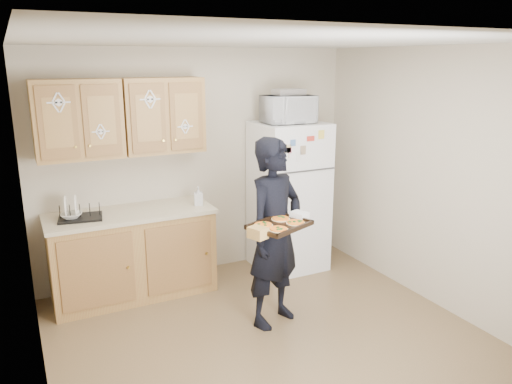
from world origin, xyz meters
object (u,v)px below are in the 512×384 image
person (275,233)px  microwave (288,109)px  refrigerator (288,196)px  dish_rack (80,211)px  baking_tray (280,226)px

person → microwave: 1.58m
refrigerator → microwave: (-0.05, -0.05, 1.00)m
microwave → dish_rack: size_ratio=1.36×
dish_rack → refrigerator: bearing=-0.9°
refrigerator → baking_tray: bearing=-122.9°
person → baking_tray: (-0.11, -0.28, 0.17)m
microwave → baking_tray: bearing=-120.7°
baking_tray → microwave: microwave is taller
refrigerator → dish_rack: (-2.27, 0.04, 0.13)m
refrigerator → microwave: size_ratio=3.14×
baking_tray → dish_rack: 1.97m
refrigerator → person: (-0.76, -1.07, 0.01)m
refrigerator → dish_rack: refrigerator is taller
baking_tray → dish_rack: size_ratio=1.22×
person → dish_rack: bearing=122.1°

